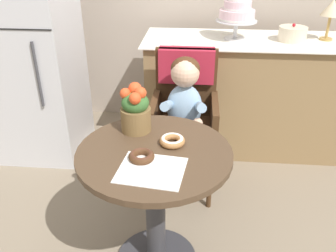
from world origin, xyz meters
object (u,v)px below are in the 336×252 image
donut_front (172,140)px  tiered_cake_stand (237,12)px  seated_child (184,105)px  cafe_table (155,187)px  refrigerator (30,48)px  wicker_chair (185,100)px  table_lamp (332,10)px  donut_mid (142,156)px  flower_vase (136,110)px  round_layer_cake (292,34)px

donut_front → tiered_cake_stand: size_ratio=0.37×
tiered_cake_stand → seated_child: bearing=-115.6°
cafe_table → tiered_cake_stand: tiered_cake_stand is taller
donut_front → cafe_table: bearing=-139.8°
seated_child → refrigerator: (-1.16, 0.50, 0.17)m
wicker_chair → tiered_cake_stand: (0.34, 0.55, 0.46)m
cafe_table → table_lamp: (1.11, 1.33, 0.61)m
table_lamp → refrigerator: refrigerator is taller
donut_mid → wicker_chair: bearing=79.3°
cafe_table → table_lamp: size_ratio=2.53×
flower_vase → table_lamp: bearing=43.1°
round_layer_cake → table_lamp: (0.26, 0.05, 0.16)m
tiered_cake_stand → wicker_chair: bearing=-121.6°
tiered_cake_stand → donut_mid: bearing=-109.8°
wicker_chair → donut_mid: size_ratio=8.31×
table_lamp → cafe_table: bearing=-129.8°
seated_child → tiered_cake_stand: (0.34, 0.70, 0.42)m
wicker_chair → tiered_cake_stand: 0.79m
flower_vase → refrigerator: refrigerator is taller
flower_vase → refrigerator: 1.31m
seated_child → refrigerator: size_ratio=0.43×
tiered_cake_stand → refrigerator: refrigerator is taller
donut_front → tiered_cake_stand: tiered_cake_stand is taller
round_layer_cake → table_lamp: 0.31m
tiered_cake_stand → round_layer_cake: tiered_cake_stand is taller
wicker_chair → donut_mid: (-0.16, -0.83, 0.10)m
flower_vase → tiered_cake_stand: (0.56, 1.11, 0.26)m
wicker_chair → table_lamp: 1.25m
seated_child → flower_vase: (-0.22, -0.41, 0.15)m
flower_vase → table_lamp: size_ratio=0.84×
cafe_table → flower_vase: bearing=121.1°
wicker_chair → refrigerator: bearing=166.9°
donut_front → table_lamp: table_lamp is taller
donut_front → flower_vase: (-0.19, 0.12, 0.09)m
donut_mid → table_lamp: (1.16, 1.41, 0.38)m
donut_front → tiered_cake_stand: bearing=73.3°
donut_mid → table_lamp: bearing=50.6°
donut_front → donut_mid: size_ratio=1.05×
tiered_cake_stand → table_lamp: (0.67, 0.03, 0.02)m
round_layer_cake → refrigerator: size_ratio=0.12×
wicker_chair → refrigerator: size_ratio=0.56×
donut_mid → flower_vase: flower_vase is taller
seated_child → donut_mid: 0.69m
cafe_table → refrigerator: size_ratio=0.42×
donut_front → refrigerator: refrigerator is taller
round_layer_cake → donut_front: bearing=-122.6°
wicker_chair → flower_vase: flower_vase is taller
seated_child → flower_vase: seated_child is taller
seated_child → donut_front: bearing=-93.5°
cafe_table → donut_front: 0.25m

